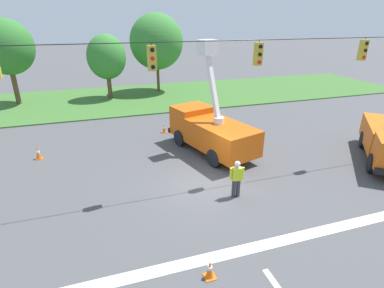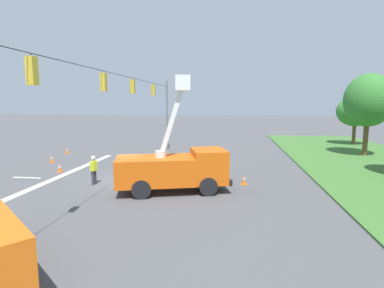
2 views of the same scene
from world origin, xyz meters
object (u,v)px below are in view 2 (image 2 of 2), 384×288
(tree_west, at_px, (368,100))
(traffic_cone_lane_edge_b, at_px, (244,180))
(tree_far_west, at_px, (356,111))
(traffic_cone_foreground_right, at_px, (217,155))
(road_worker, at_px, (94,168))
(traffic_cone_mid_right, at_px, (60,168))
(traffic_cone_far_left, at_px, (52,159))
(traffic_cone_near_bucket, at_px, (67,150))
(utility_truck_bucket_lift, at_px, (174,167))

(tree_west, distance_m, traffic_cone_lane_edge_b, 16.73)
(tree_far_west, height_order, traffic_cone_foreground_right, tree_far_west)
(tree_far_west, height_order, road_worker, tree_far_west)
(tree_west, xyz_separation_m, traffic_cone_foreground_right, (3.43, -13.40, -4.76))
(traffic_cone_mid_right, relative_size, traffic_cone_far_left, 0.97)
(traffic_cone_near_bucket, height_order, traffic_cone_lane_edge_b, traffic_cone_near_bucket)
(traffic_cone_lane_edge_b, bearing_deg, traffic_cone_near_bucket, -118.18)
(utility_truck_bucket_lift, bearing_deg, tree_far_west, 140.39)
(tree_far_west, xyz_separation_m, tree_west, (7.55, -1.84, 1.19))
(tree_west, bearing_deg, utility_truck_bucket_lift, -49.29)
(tree_west, xyz_separation_m, traffic_cone_near_bucket, (2.30, -28.09, -4.81))
(traffic_cone_near_bucket, bearing_deg, traffic_cone_lane_edge_b, 61.82)
(traffic_cone_mid_right, bearing_deg, tree_far_west, 123.35)
(tree_far_west, bearing_deg, traffic_cone_foreground_right, -54.23)
(traffic_cone_far_left, bearing_deg, traffic_cone_lane_edge_b, 73.28)
(utility_truck_bucket_lift, relative_size, road_worker, 3.73)
(traffic_cone_foreground_right, bearing_deg, utility_truck_bucket_lift, -11.09)
(tree_far_west, height_order, traffic_cone_far_left, tree_far_west)
(road_worker, distance_m, traffic_cone_mid_right, 4.86)
(tree_west, height_order, traffic_cone_far_left, tree_west)
(traffic_cone_lane_edge_b, xyz_separation_m, traffic_cone_far_left, (-4.68, -15.58, 0.03))
(tree_west, bearing_deg, traffic_cone_near_bucket, -85.31)
(tree_west, height_order, traffic_cone_lane_edge_b, tree_west)
(traffic_cone_near_bucket, height_order, traffic_cone_far_left, traffic_cone_far_left)
(utility_truck_bucket_lift, xyz_separation_m, traffic_cone_lane_edge_b, (-1.93, 3.91, -1.10))
(traffic_cone_near_bucket, bearing_deg, utility_truck_bucket_lift, 49.60)
(utility_truck_bucket_lift, bearing_deg, road_worker, -97.99)
(traffic_cone_mid_right, height_order, traffic_cone_far_left, traffic_cone_far_left)
(traffic_cone_mid_right, relative_size, traffic_cone_lane_edge_b, 1.06)
(utility_truck_bucket_lift, bearing_deg, traffic_cone_near_bucket, -130.40)
(traffic_cone_near_bucket, xyz_separation_m, traffic_cone_far_left, (4.26, 1.11, 0.00))
(tree_west, xyz_separation_m, traffic_cone_lane_edge_b, (11.24, -11.40, -4.84))
(tree_west, distance_m, traffic_cone_foreground_right, 14.63)
(traffic_cone_foreground_right, height_order, traffic_cone_mid_right, traffic_cone_foreground_right)
(utility_truck_bucket_lift, bearing_deg, tree_west, 130.71)
(tree_west, bearing_deg, traffic_cone_far_left, -76.32)
(utility_truck_bucket_lift, xyz_separation_m, road_worker, (-0.72, -5.12, -0.40))
(utility_truck_bucket_lift, height_order, traffic_cone_mid_right, utility_truck_bucket_lift)
(utility_truck_bucket_lift, xyz_separation_m, traffic_cone_foreground_right, (-9.75, 1.91, -1.03))
(road_worker, distance_m, traffic_cone_lane_edge_b, 9.14)
(road_worker, distance_m, traffic_cone_far_left, 8.83)
(tree_far_west, distance_m, traffic_cone_foreground_right, 19.12)
(traffic_cone_mid_right, height_order, traffic_cone_near_bucket, traffic_cone_near_bucket)
(road_worker, xyz_separation_m, traffic_cone_foreground_right, (-9.03, 7.03, -0.63))
(road_worker, height_order, traffic_cone_near_bucket, road_worker)
(road_worker, height_order, traffic_cone_lane_edge_b, road_worker)
(traffic_cone_far_left, bearing_deg, tree_west, 103.68)
(tree_west, height_order, traffic_cone_near_bucket, tree_west)
(tree_far_west, height_order, utility_truck_bucket_lift, utility_truck_bucket_lift)
(road_worker, bearing_deg, tree_far_west, 131.93)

